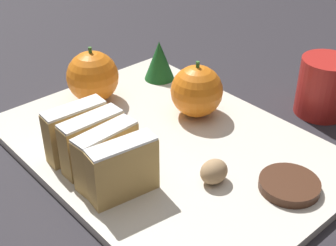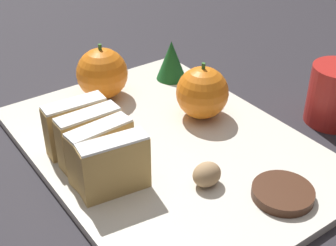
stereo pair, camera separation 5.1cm
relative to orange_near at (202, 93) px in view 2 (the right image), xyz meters
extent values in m
plane|color=#28262B|center=(-0.08, -0.03, -0.05)|extent=(6.00, 6.00, 0.00)
cube|color=silver|center=(-0.08, -0.03, -0.04)|extent=(0.31, 0.42, 0.01)
cube|color=tan|center=(-0.18, -0.07, 0.00)|extent=(0.08, 0.03, 0.06)
cube|color=white|center=(-0.18, -0.07, 0.03)|extent=(0.08, 0.03, 0.00)
cube|color=tan|center=(-0.18, -0.04, 0.00)|extent=(0.08, 0.03, 0.06)
cube|color=white|center=(-0.18, -0.04, 0.03)|extent=(0.08, 0.03, 0.00)
cube|color=tan|center=(-0.17, -0.01, 0.00)|extent=(0.08, 0.02, 0.06)
cube|color=white|center=(-0.17, -0.01, 0.03)|extent=(0.07, 0.02, 0.00)
cube|color=tan|center=(-0.17, 0.03, 0.00)|extent=(0.08, 0.03, 0.06)
cube|color=white|center=(-0.17, 0.03, 0.03)|extent=(0.08, 0.03, 0.00)
sphere|color=orange|center=(0.00, 0.00, 0.00)|extent=(0.07, 0.07, 0.07)
cylinder|color=#38702D|center=(0.00, 0.00, 0.04)|extent=(0.01, 0.00, 0.01)
sphere|color=orange|center=(-0.08, 0.13, 0.00)|extent=(0.07, 0.07, 0.07)
cylinder|color=#38702D|center=(-0.08, 0.13, 0.04)|extent=(0.01, 0.01, 0.01)
ellipsoid|color=tan|center=(-0.09, -0.12, -0.02)|extent=(0.03, 0.03, 0.03)
cylinder|color=#472819|center=(-0.04, -0.18, -0.03)|extent=(0.07, 0.07, 0.01)
cone|color=#195623|center=(0.03, 0.12, 0.00)|extent=(0.05, 0.05, 0.06)
cylinder|color=red|center=(0.15, -0.10, -0.01)|extent=(0.07, 0.07, 0.08)
camera|label=1|loc=(-0.40, -0.39, 0.30)|focal=50.00mm
camera|label=2|loc=(-0.36, -0.42, 0.30)|focal=50.00mm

